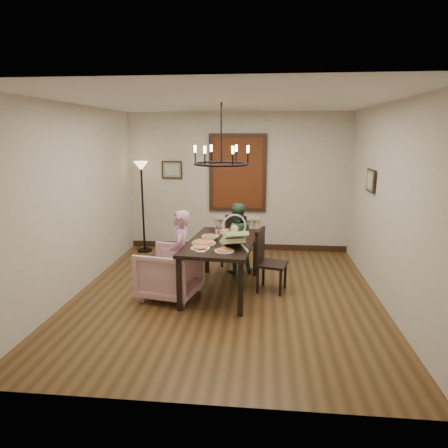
% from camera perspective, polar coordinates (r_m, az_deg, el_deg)
% --- Properties ---
extents(room_shell, '(4.51, 5.00, 2.81)m').
position_cam_1_polar(room_shell, '(6.06, 0.62, 3.54)').
color(room_shell, brown).
rests_on(room_shell, ground).
extents(dining_table, '(1.12, 1.79, 0.80)m').
position_cam_1_polar(dining_table, '(6.02, -0.36, -3.21)').
color(dining_table, black).
rests_on(dining_table, room_shell).
extents(chair_far, '(0.46, 0.46, 0.90)m').
position_cam_1_polar(chair_far, '(7.30, 1.34, -2.49)').
color(chair_far, black).
rests_on(chair_far, room_shell).
extents(chair_right, '(0.52, 0.52, 0.97)m').
position_cam_1_polar(chair_right, '(6.15, 6.89, -5.19)').
color(chair_right, black).
rests_on(chair_right, room_shell).
extents(armchair, '(0.96, 0.95, 0.75)m').
position_cam_1_polar(armchair, '(5.98, -7.79, -6.87)').
color(armchair, beige).
rests_on(armchair, room_shell).
extents(elderly_woman, '(0.28, 0.41, 1.08)m').
position_cam_1_polar(elderly_woman, '(5.91, -6.24, -5.37)').
color(elderly_woman, '#C58BA6').
rests_on(elderly_woman, room_shell).
extents(seated_man, '(0.57, 0.48, 1.01)m').
position_cam_1_polar(seated_man, '(6.92, 1.81, -2.87)').
color(seated_man, '#385F46').
rests_on(seated_man, room_shell).
extents(baby_bouncer, '(0.51, 0.59, 0.33)m').
position_cam_1_polar(baby_bouncer, '(5.58, 1.42, -1.82)').
color(baby_bouncer, beige).
rests_on(baby_bouncer, dining_table).
extents(salad_bowl, '(0.30, 0.30, 0.07)m').
position_cam_1_polar(salad_bowl, '(6.05, -1.99, -1.93)').
color(salad_bowl, white).
rests_on(salad_bowl, dining_table).
extents(pizza_platter, '(0.35, 0.35, 0.04)m').
position_cam_1_polar(pizza_platter, '(5.83, -2.92, -2.66)').
color(pizza_platter, tan).
rests_on(pizza_platter, dining_table).
extents(drinking_glass, '(0.07, 0.07, 0.13)m').
position_cam_1_polar(drinking_glass, '(5.90, 0.37, -2.01)').
color(drinking_glass, silver).
rests_on(drinking_glass, dining_table).
extents(window_blinds, '(1.00, 0.03, 1.40)m').
position_cam_1_polar(window_blinds, '(8.11, 1.97, 7.30)').
color(window_blinds, maroon).
rests_on(window_blinds, room_shell).
extents(radiator, '(0.92, 0.12, 0.62)m').
position_cam_1_polar(radiator, '(8.34, 1.91, -1.27)').
color(radiator, silver).
rests_on(radiator, room_shell).
extents(picture_back, '(0.42, 0.03, 0.36)m').
position_cam_1_polar(picture_back, '(8.31, -7.43, 7.68)').
color(picture_back, black).
rests_on(picture_back, room_shell).
extents(picture_right, '(0.03, 0.42, 0.36)m').
position_cam_1_polar(picture_right, '(6.74, 20.21, 5.84)').
color(picture_right, black).
rests_on(picture_right, room_shell).
extents(floor_lamp, '(0.30, 0.30, 1.80)m').
position_cam_1_polar(floor_lamp, '(8.25, -11.51, 2.23)').
color(floor_lamp, black).
rests_on(floor_lamp, room_shell).
extents(chandelier, '(0.80, 0.80, 0.04)m').
position_cam_1_polar(chandelier, '(5.80, -0.38, 8.60)').
color(chandelier, black).
rests_on(chandelier, room_shell).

